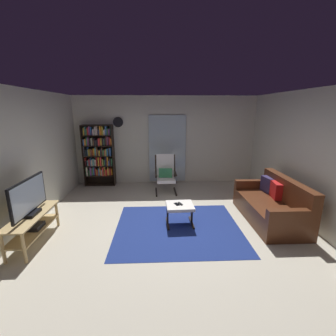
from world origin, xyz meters
TOP-DOWN VIEW (x-y plane):
  - ground_plane at (0.00, 0.00)m, footprint 7.02×7.02m
  - wall_back at (0.00, 2.90)m, footprint 5.60×0.06m
  - wall_left at (-2.70, 0.00)m, footprint 0.06×6.00m
  - wall_right at (2.70, 0.00)m, footprint 0.06×6.00m
  - glass_door_panel at (0.05, 2.83)m, footprint 1.10×0.01m
  - area_rug at (0.14, -0.02)m, footprint 2.36×2.05m
  - tv_stand at (-2.35, -0.39)m, footprint 0.40×1.24m
  - television at (-2.35, -0.40)m, footprint 0.20×1.01m
  - bookshelf_near_tv at (-1.97, 2.70)m, footprint 0.88×0.30m
  - leather_sofa at (2.08, 0.25)m, footprint 0.88×1.79m
  - lounge_armchair at (-0.04, 2.04)m, footprint 0.58×0.67m
  - ottoman at (0.18, 0.13)m, footprint 0.54×0.50m
  - tv_remote at (0.19, 0.15)m, footprint 0.09×0.15m
  - cell_phone at (0.12, 0.14)m, footprint 0.12×0.16m
  - wall_clock at (-1.38, 2.82)m, footprint 0.29×0.03m

SIDE VIEW (x-z plane):
  - ground_plane at x=0.00m, z-range 0.00..0.00m
  - area_rug at x=0.14m, z-range 0.00..0.01m
  - leather_sofa at x=2.08m, z-range -0.13..0.75m
  - tv_stand at x=-2.35m, z-range 0.08..0.59m
  - ottoman at x=0.18m, z-range 0.14..0.55m
  - cell_phone at x=0.12m, z-range 0.42..0.43m
  - tv_remote at x=0.19m, z-range 0.42..0.44m
  - lounge_armchair at x=-0.04m, z-range 0.02..1.05m
  - television at x=-2.35m, z-range 0.50..1.12m
  - bookshelf_near_tv at x=-1.97m, z-range 0.08..1.86m
  - glass_door_panel at x=0.05m, z-range 0.05..2.05m
  - wall_back at x=0.00m, z-range 0.00..2.60m
  - wall_left at x=-2.70m, z-range 0.00..2.60m
  - wall_right at x=2.70m, z-range 0.00..2.60m
  - wall_clock at x=-1.38m, z-range 1.71..2.00m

